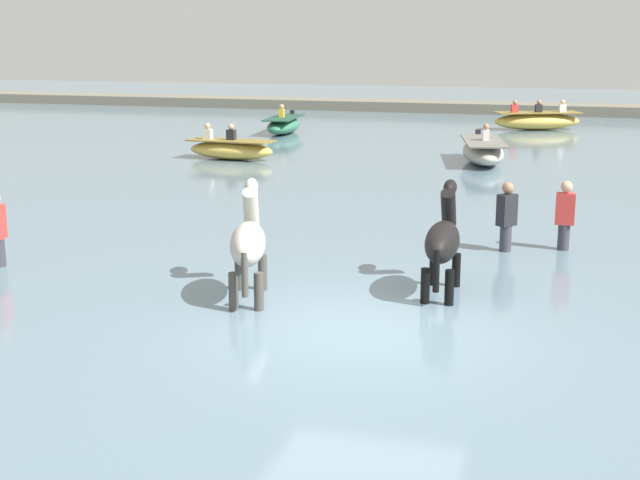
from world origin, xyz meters
The scene contains 11 objects.
ground_plane centered at (0.00, 0.00, 0.00)m, with size 120.00×120.00×0.00m, color #84755B.
water_surface centered at (0.00, 10.00, 0.22)m, with size 90.00×90.00×0.43m, color slate.
horse_lead_pinto centered at (-1.84, 0.86, 1.19)m, with size 0.88×1.84×2.01m.
horse_trailing_black centered at (0.70, 1.88, 1.16)m, with size 0.54×1.79×1.96m.
boat_distant_east centered at (-0.32, 15.54, 0.77)m, with size 1.85×3.63×1.14m.
boat_far_offshore centered at (-7.62, 14.17, 0.74)m, with size 2.77×1.21×1.06m.
boat_mid_channel centered at (0.60, 25.67, 0.79)m, with size 3.61×2.41×1.18m.
boat_distant_west centered at (-8.50, 21.51, 0.75)m, with size 1.40×3.30×1.10m.
person_onlooker_left centered at (2.28, 5.14, 0.87)m, with size 0.32×0.20×1.63m.
person_wading_close centered at (1.33, 4.74, 0.87)m, with size 0.35×0.38×1.63m.
far_shoreline centered at (0.00, 33.24, 0.46)m, with size 80.00×2.40×0.91m, color #706B5B.
Camera 1 is at (2.58, -10.29, 4.02)m, focal length 49.79 mm.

